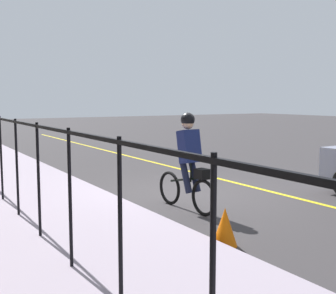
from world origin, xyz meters
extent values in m
plane|color=#363335|center=(0.00, 0.00, 0.00)|extent=(80.00, 80.00, 0.00)
cube|color=yellow|center=(0.00, -1.60, 0.00)|extent=(36.00, 0.12, 0.01)
cube|color=#9A8C9B|center=(0.00, 3.40, 0.07)|extent=(40.00, 3.20, 0.15)
cylinder|color=black|center=(-5.64, 3.80, 0.95)|extent=(0.04, 0.04, 1.60)
cylinder|color=black|center=(-4.31, 3.80, 0.95)|extent=(0.04, 0.04, 1.60)
cylinder|color=black|center=(-2.98, 3.80, 0.95)|extent=(0.04, 0.04, 1.60)
cylinder|color=black|center=(-1.66, 3.80, 0.95)|extent=(0.04, 0.04, 1.60)
cylinder|color=black|center=(-0.33, 3.80, 0.95)|extent=(0.04, 0.04, 1.60)
cylinder|color=black|center=(1.00, 3.80, 0.95)|extent=(0.04, 0.04, 1.60)
cube|color=black|center=(1.00, 3.80, 1.70)|extent=(18.59, 0.04, 0.04)
torus|color=black|center=(-0.52, 0.96, 0.33)|extent=(0.66, 0.10, 0.66)
torus|color=black|center=(-1.57, 0.89, 0.33)|extent=(0.66, 0.10, 0.66)
cube|color=black|center=(-1.04, 0.92, 0.58)|extent=(0.93, 0.10, 0.24)
cylinder|color=black|center=(-1.19, 0.91, 0.73)|extent=(0.03, 0.03, 0.35)
cube|color=navy|center=(-1.14, 0.92, 1.21)|extent=(0.36, 0.38, 0.63)
sphere|color=tan|center=(-1.09, 0.92, 1.62)|extent=(0.22, 0.22, 0.22)
sphere|color=black|center=(-1.09, 0.92, 1.70)|extent=(0.26, 0.26, 0.26)
cylinder|color=#191E38|center=(-1.17, 1.02, 0.68)|extent=(0.34, 0.14, 0.65)
cylinder|color=#191E38|center=(-1.16, 0.82, 0.68)|extent=(0.34, 0.14, 0.65)
cube|color=black|center=(-1.52, 0.89, 0.75)|extent=(0.25, 0.21, 0.18)
cone|color=#E76307|center=(-3.01, 1.58, 0.28)|extent=(0.36, 0.36, 0.55)
camera|label=1|loc=(-7.69, 5.38, 2.06)|focal=46.62mm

